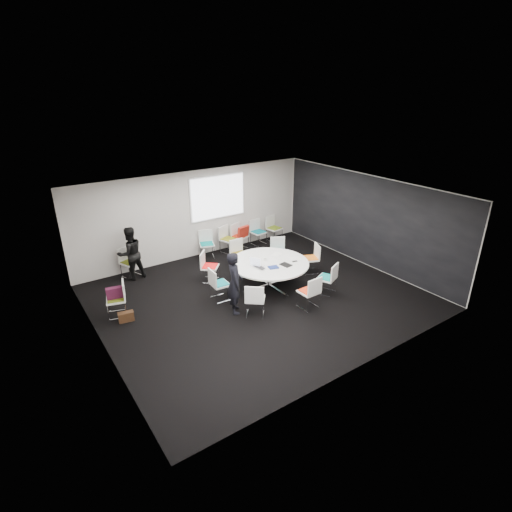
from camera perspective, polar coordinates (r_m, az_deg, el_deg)
room_shell at (r=10.15m, az=0.79°, el=1.20°), size 8.08×7.08×2.88m
conference_table at (r=11.03m, az=1.86°, el=-1.83°), size 2.19×2.19×0.73m
projection_screen at (r=13.16m, az=-5.45°, el=8.36°), size 1.90×0.03×1.35m
chair_ring_a at (r=12.08m, az=7.76°, el=-1.09°), size 0.59×0.60×0.88m
chair_ring_b at (r=12.45m, az=3.23°, el=-0.14°), size 0.61×0.60×0.88m
chair_ring_c at (r=12.27m, az=-2.37°, el=-0.49°), size 0.47×0.46×0.88m
chair_ring_d at (r=11.51m, az=-6.61°, el=-2.31°), size 0.64×0.64×0.88m
chair_ring_e at (r=10.52m, az=-5.21°, el=-4.84°), size 0.47×0.48×0.88m
chair_ring_f at (r=9.79m, az=-0.14°, el=-7.04°), size 0.64×0.64×0.88m
chair_ring_g at (r=10.20m, az=7.53°, el=-5.93°), size 0.47×0.46×0.88m
chair_ring_h at (r=10.95m, az=10.06°, el=-3.93°), size 0.60×0.59×0.88m
chair_back_a at (r=13.12m, az=-7.02°, el=0.99°), size 0.59×0.58×0.88m
chair_back_b at (r=13.47m, az=-4.03°, el=1.72°), size 0.58×0.57×0.88m
chair_back_c at (r=13.70m, az=-2.34°, el=2.13°), size 0.58×0.58×0.88m
chair_back_d at (r=14.10m, az=0.33°, el=2.78°), size 0.50×0.49×0.88m
chair_back_e at (r=14.48m, az=2.59°, el=3.32°), size 0.54×0.53×0.88m
chair_spare_left at (r=10.35m, az=-19.18°, el=-6.66°), size 0.56×0.56×0.88m
chair_person_back at (r=12.28m, az=-17.49°, el=-1.60°), size 0.59×0.58×0.88m
person_main at (r=9.72m, az=-3.06°, el=-3.84°), size 0.58×0.68×1.58m
person_back at (r=11.93m, az=-17.51°, el=0.36°), size 0.82×0.67×1.57m
laptop at (r=10.65m, az=0.67°, el=-1.54°), size 0.28×0.39×0.03m
laptop_lid at (r=10.66m, az=-0.14°, el=-0.84°), size 0.16×0.27×0.22m
notebook_black at (r=10.80m, az=4.29°, el=-1.26°), size 0.26×0.33×0.02m
tablet_folio at (r=10.64m, az=2.50°, el=-1.61°), size 0.30×0.26×0.03m
papers_right at (r=11.48m, az=2.94°, el=0.25°), size 0.36×0.31×0.00m
papers_front at (r=11.24m, az=5.63°, el=-0.34°), size 0.36×0.31×0.00m
cup at (r=11.06m, az=1.32°, el=-0.40°), size 0.08×0.08×0.09m
phone at (r=11.05m, az=5.55°, el=-0.76°), size 0.15×0.10×0.01m
maroon_bag at (r=10.19m, az=-19.52°, el=-4.98°), size 0.42×0.21×0.28m
brown_bag at (r=10.12m, az=-18.06°, el=-8.24°), size 0.38×0.22×0.24m
red_jacket at (r=13.38m, az=-1.83°, el=3.54°), size 0.46×0.25×0.36m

